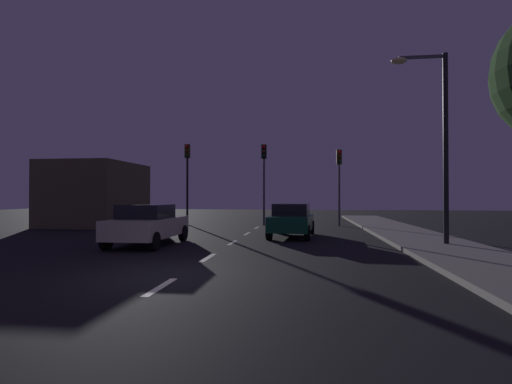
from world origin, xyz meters
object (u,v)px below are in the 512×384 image
at_px(traffic_signal_left, 187,169).
at_px(car_stopped_ahead, 292,220).
at_px(traffic_signal_right, 339,172).
at_px(car_adjacent_lane, 148,224).
at_px(traffic_signal_center, 264,169).
at_px(street_lamp_right, 436,130).

distance_m(traffic_signal_left, car_stopped_ahead, 10.36).
xyz_separation_m(traffic_signal_right, car_stopped_ahead, (-2.67, -7.00, -2.57)).
bearing_deg(car_stopped_ahead, car_adjacent_lane, -145.04).
xyz_separation_m(traffic_signal_left, traffic_signal_center, (5.03, -0.00, -0.07)).
relative_size(traffic_signal_center, car_stopped_ahead, 1.24).
bearing_deg(street_lamp_right, traffic_signal_left, 140.73).
bearing_deg(car_stopped_ahead, traffic_signal_center, 106.17).
height_order(car_stopped_ahead, car_adjacent_lane, car_adjacent_lane).
xyz_separation_m(traffic_signal_right, car_adjacent_lane, (-7.91, -10.67, -2.55)).
distance_m(traffic_signal_left, car_adjacent_lane, 11.20).
height_order(traffic_signal_left, car_adjacent_lane, traffic_signal_left).
bearing_deg(traffic_signal_left, street_lamp_right, -39.27).
bearing_deg(traffic_signal_center, car_adjacent_lane, -106.76).
distance_m(traffic_signal_center, traffic_signal_right, 4.70).
relative_size(traffic_signal_center, traffic_signal_right, 1.09).
bearing_deg(street_lamp_right, traffic_signal_center, 125.89).
xyz_separation_m(car_adjacent_lane, street_lamp_right, (10.50, 0.60, 3.42)).
bearing_deg(traffic_signal_center, traffic_signal_left, 180.00).
relative_size(car_stopped_ahead, car_adjacent_lane, 1.00).
xyz_separation_m(traffic_signal_right, street_lamp_right, (2.59, -10.07, 0.87)).
xyz_separation_m(traffic_signal_left, street_lamp_right, (12.32, -10.07, 0.54)).
bearing_deg(traffic_signal_right, car_adjacent_lane, -126.55).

